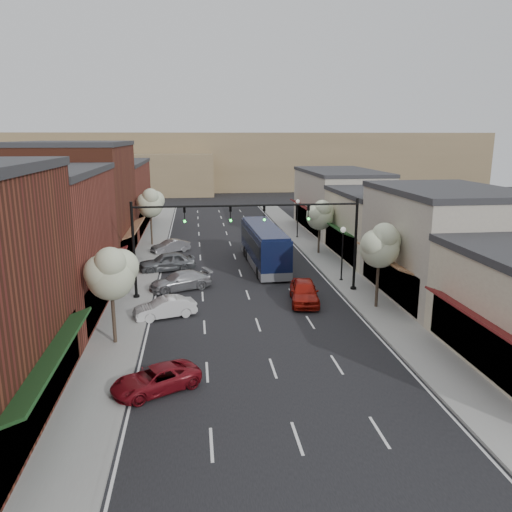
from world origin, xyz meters
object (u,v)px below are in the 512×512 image
object	(u,v)px
tree_right_far	(320,214)
parked_car_d	(167,262)
signal_mast_left	(168,235)
parked_car_e	(171,246)
lamp_post_near	(343,245)
parked_car_a	(156,379)
red_hatchback	(304,292)
parked_car_c	(180,281)
tree_left_near	(111,272)
coach_bus	(264,245)
tree_left_far	(151,203)
signal_mast_right	(324,231)
tree_right_near	(381,244)
lamp_post_far	(298,212)
parked_car_b	(165,308)

from	to	relation	value
tree_right_far	parked_car_d	xyz separation A→B (m)	(-14.55, -4.44, -3.18)
signal_mast_left	parked_car_e	world-z (taller)	signal_mast_left
lamp_post_near	parked_car_a	size ratio (longest dim) A/B	1.09
red_hatchback	tree_right_far	bearing A→B (deg)	79.79
red_hatchback	parked_car_c	distance (m)	9.59
signal_mast_left	lamp_post_near	xyz separation A→B (m)	(13.42, 2.50, -1.62)
tree_left_near	coach_bus	world-z (taller)	tree_left_near
tree_right_far	lamp_post_near	distance (m)	9.51
tree_left_far	lamp_post_near	distance (m)	22.33
signal_mast_right	tree_left_near	xyz separation A→B (m)	(-13.87, -8.05, -0.40)
tree_left_far	lamp_post_near	xyz separation A→B (m)	(16.05, -15.44, -1.60)
signal_mast_right	parked_car_c	bearing A→B (deg)	169.59
tree_right_near	signal_mast_left	bearing A→B (deg)	163.81
parked_car_e	signal_mast_right	bearing A→B (deg)	8.82
coach_bus	parked_car_c	size ratio (longest dim) A/B	2.48
signal_mast_left	tree_right_far	size ratio (longest dim) A/B	1.51
tree_right_near	lamp_post_far	world-z (taller)	tree_right_near
signal_mast_right	red_hatchback	size ratio (longest dim) A/B	1.74
tree_right_far	parked_car_a	world-z (taller)	tree_right_far
tree_left_near	parked_car_c	distance (m)	11.11
tree_right_far	parked_car_c	xyz separation A→B (m)	(-13.27, -10.01, -3.30)
tree_right_far	coach_bus	world-z (taller)	tree_right_far
tree_left_far	tree_right_near	bearing A→B (deg)	-52.96
signal_mast_right	tree_left_near	distance (m)	16.05
tree_left_near	parked_car_b	distance (m)	5.96
red_hatchback	parked_car_d	bearing A→B (deg)	143.46
signal_mast_right	lamp_post_far	world-z (taller)	signal_mast_right
parked_car_b	parked_car_c	bearing A→B (deg)	154.64
signal_mast_right	lamp_post_far	bearing A→B (deg)	83.78
tree_right_far	lamp_post_near	xyz separation A→B (m)	(-0.55, -9.44, -0.99)
lamp_post_near	parked_car_e	distance (m)	18.61
tree_left_near	parked_car_c	xyz separation A→B (m)	(3.33, 9.99, -3.53)
tree_right_far	lamp_post_far	bearing A→B (deg)	93.88
red_hatchback	signal_mast_left	bearing A→B (deg)	174.54
tree_left_far	parked_car_b	xyz separation A→B (m)	(2.49, -21.93, -3.95)
tree_right_far	parked_car_b	distance (m)	21.54
red_hatchback	parked_car_d	distance (m)	13.89
tree_left_far	parked_car_c	xyz separation A→B (m)	(3.33, -16.01, -3.91)
signal_mast_left	coach_bus	size ratio (longest dim) A/B	0.70
signal_mast_right	parked_car_c	world-z (taller)	signal_mast_right
tree_right_near	lamp_post_far	size ratio (longest dim) A/B	1.34
tree_left_far	parked_car_d	size ratio (longest dim) A/B	1.28
lamp_post_near	lamp_post_far	bearing A→B (deg)	90.00
lamp_post_far	red_hatchback	bearing A→B (deg)	-100.39
signal_mast_right	parked_car_e	distance (m)	19.15
signal_mast_left	lamp_post_far	xyz separation A→B (m)	(13.42, 20.00, -1.62)
tree_right_far	tree_left_far	xyz separation A→B (m)	(-16.60, 6.00, 0.61)
signal_mast_right	lamp_post_near	world-z (taller)	signal_mast_right
parked_car_a	lamp_post_near	bearing A→B (deg)	112.01
coach_bus	parked_car_d	bearing A→B (deg)	-177.12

